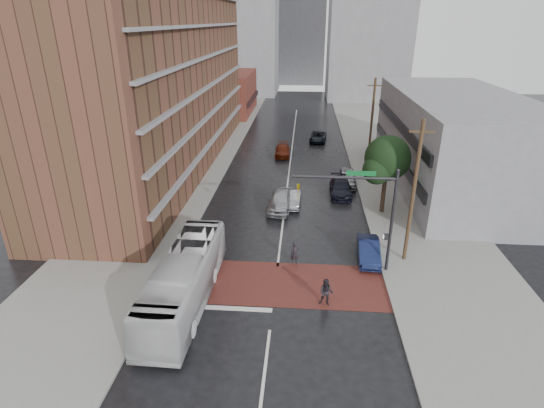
# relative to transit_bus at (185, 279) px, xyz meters

# --- Properties ---
(ground) EXTENTS (160.00, 160.00, 0.00)m
(ground) POSITION_rel_transit_bus_xyz_m (5.19, 1.83, -1.57)
(ground) COLOR black
(ground) RESTS_ON ground
(crosswalk) EXTENTS (14.00, 5.00, 0.02)m
(crosswalk) POSITION_rel_transit_bus_xyz_m (5.19, 2.33, -1.56)
(crosswalk) COLOR maroon
(crosswalk) RESTS_ON ground
(sidewalk_west) EXTENTS (9.00, 90.00, 0.15)m
(sidewalk_west) POSITION_rel_transit_bus_xyz_m (-6.31, 26.83, -1.49)
(sidewalk_west) COLOR gray
(sidewalk_west) RESTS_ON ground
(sidewalk_east) EXTENTS (9.00, 90.00, 0.15)m
(sidewalk_east) POSITION_rel_transit_bus_xyz_m (16.69, 26.83, -1.49)
(sidewalk_east) COLOR gray
(sidewalk_east) RESTS_ON ground
(apartment_block) EXTENTS (10.00, 44.00, 28.00)m
(apartment_block) POSITION_rel_transit_bus_xyz_m (-8.81, 25.83, 12.43)
(apartment_block) COLOR brown
(apartment_block) RESTS_ON ground
(storefront_west) EXTENTS (8.00, 16.00, 7.00)m
(storefront_west) POSITION_rel_transit_bus_xyz_m (-6.81, 55.83, 1.93)
(storefront_west) COLOR brown
(storefront_west) RESTS_ON ground
(building_east) EXTENTS (11.00, 26.00, 9.00)m
(building_east) POSITION_rel_transit_bus_xyz_m (21.69, 21.83, 2.93)
(building_east) COLOR gray
(building_east) RESTS_ON ground
(distant_tower_west) EXTENTS (18.00, 16.00, 32.00)m
(distant_tower_west) POSITION_rel_transit_bus_xyz_m (-8.81, 79.83, 14.43)
(distant_tower_west) COLOR gray
(distant_tower_west) RESTS_ON ground
(distant_tower_east) EXTENTS (16.00, 14.00, 36.00)m
(distant_tower_east) POSITION_rel_transit_bus_xyz_m (19.19, 73.83, 16.43)
(distant_tower_east) COLOR gray
(distant_tower_east) RESTS_ON ground
(distant_tower_center) EXTENTS (12.00, 10.00, 24.00)m
(distant_tower_center) POSITION_rel_transit_bus_xyz_m (5.19, 96.83, 10.43)
(distant_tower_center) COLOR gray
(distant_tower_center) RESTS_ON ground
(street_tree) EXTENTS (4.20, 4.10, 6.90)m
(street_tree) POSITION_rel_transit_bus_xyz_m (13.71, 13.86, 3.17)
(street_tree) COLOR #332319
(street_tree) RESTS_ON ground
(signal_mast) EXTENTS (6.50, 0.30, 7.20)m
(signal_mast) POSITION_rel_transit_bus_xyz_m (11.04, 4.33, 3.16)
(signal_mast) COLOR #2D2D33
(signal_mast) RESTS_ON ground
(utility_pole_near) EXTENTS (1.60, 0.26, 10.00)m
(utility_pole_near) POSITION_rel_transit_bus_xyz_m (13.99, 5.83, 3.57)
(utility_pole_near) COLOR #473321
(utility_pole_near) RESTS_ON ground
(utility_pole_far) EXTENTS (1.60, 0.26, 10.00)m
(utility_pole_far) POSITION_rel_transit_bus_xyz_m (13.99, 25.83, 3.57)
(utility_pole_far) COLOR #473321
(utility_pole_far) RESTS_ON ground
(transit_bus) EXTENTS (2.83, 11.30, 3.14)m
(transit_bus) POSITION_rel_transit_bus_xyz_m (0.00, 0.00, 0.00)
(transit_bus) COLOR silver
(transit_bus) RESTS_ON ground
(pedestrian_a) EXTENTS (0.61, 0.40, 1.64)m
(pedestrian_a) POSITION_rel_transit_bus_xyz_m (6.34, 4.83, -0.75)
(pedestrian_a) COLOR black
(pedestrian_a) RESTS_ON ground
(pedestrian_b) EXTENTS (0.97, 0.83, 1.74)m
(pedestrian_b) POSITION_rel_transit_bus_xyz_m (8.30, 0.33, -0.70)
(pedestrian_b) COLOR black
(pedestrian_b) RESTS_ON ground
(car_travel_a) EXTENTS (2.46, 5.12, 1.69)m
(car_travel_a) POSITION_rel_transit_bus_xyz_m (4.82, 13.93, -0.72)
(car_travel_a) COLOR #AAABB2
(car_travel_a) RESTS_ON ground
(car_travel_b) EXTENTS (1.55, 4.06, 1.32)m
(car_travel_b) POSITION_rel_transit_bus_xyz_m (5.87, 14.96, -0.91)
(car_travel_b) COLOR #9FA3A6
(car_travel_b) RESTS_ON ground
(car_travel_c) EXTENTS (1.89, 4.44, 1.28)m
(car_travel_c) POSITION_rel_transit_bus_xyz_m (4.12, 30.22, -0.93)
(car_travel_c) COLOR maroon
(car_travel_c) RESTS_ON ground
(suv_travel) EXTENTS (2.59, 4.81, 1.28)m
(suv_travel) POSITION_rel_transit_bus_xyz_m (8.67, 37.29, -0.93)
(suv_travel) COLOR black
(suv_travel) RESTS_ON ground
(car_parked_near) EXTENTS (1.66, 4.21, 1.36)m
(car_parked_near) POSITION_rel_transit_bus_xyz_m (11.49, 5.83, -0.89)
(car_parked_near) COLOR #131C43
(car_parked_near) RESTS_ON ground
(car_parked_mid) EXTENTS (2.02, 4.91, 1.42)m
(car_parked_mid) POSITION_rel_transit_bus_xyz_m (10.39, 17.83, -0.86)
(car_parked_mid) COLOR black
(car_parked_mid) RESTS_ON ground
(car_parked_far) EXTENTS (2.09, 4.68, 1.56)m
(car_parked_far) POSITION_rel_transit_bus_xyz_m (11.24, 20.58, -0.79)
(car_parked_far) COLOR #989A9F
(car_parked_far) RESTS_ON ground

